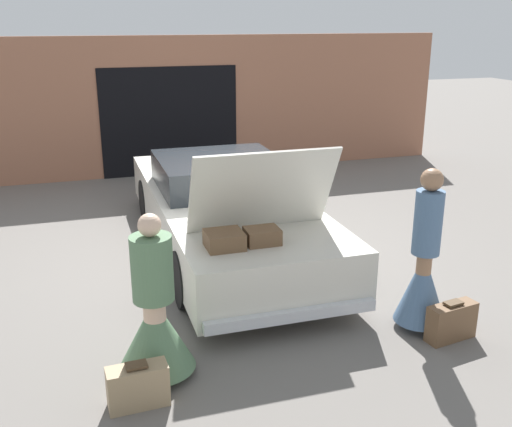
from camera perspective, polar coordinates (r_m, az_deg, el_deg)
The scene contains 7 objects.
ground_plane at distance 8.56m, azimuth -2.88°, elevation -3.35°, with size 40.00×40.00×0.00m, color slate.
garage_wall_back at distance 12.53m, azimuth -8.29°, elevation 10.02°, with size 12.00×0.14×2.80m.
car at distance 8.38m, azimuth -2.98°, elevation 0.41°, with size 1.97×5.33×1.82m.
person_left at distance 5.54m, azimuth -9.59°, elevation -10.01°, with size 0.71×0.71×1.56m.
person_right at distance 6.46m, azimuth 15.64°, elevation -5.43°, with size 0.54×0.54×1.74m.
suitcase_beside_left_person at distance 5.34m, azimuth -11.18°, elevation -15.83°, with size 0.52×0.24×0.40m.
suitcase_beside_right_person at distance 6.50m, azimuth 18.10°, elevation -9.77°, with size 0.56×0.27×0.42m.
Camera 1 is at (-1.95, -7.71, 3.15)m, focal length 42.00 mm.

